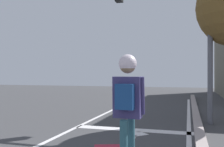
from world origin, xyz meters
The scene contains 9 objects.
lane_line_center centered at (0.03, 6.00, 0.00)m, with size 0.12×20.00×0.01m, color silver.
lane_line_curbside centered at (3.18, 6.00, 0.00)m, with size 0.12×20.00×0.01m, color silver.
stop_bar centered at (1.68, 6.81, 0.00)m, with size 3.30×0.40×0.01m, color silver.
lane_arrow_stem centered at (1.84, 5.48, 0.00)m, with size 0.16×1.40×0.01m, color silver.
lane_arrow_head centered at (1.84, 6.33, 0.00)m, with size 0.56×0.44×0.01m, color silver.
curb_strip centered at (3.43, 6.00, 0.07)m, with size 0.24×24.00×0.14m, color #A39592.
skater centered at (2.32, 3.41, 1.22)m, with size 0.49×0.64×1.78m.
spare_skateboard centered at (1.68, 4.88, 0.06)m, with size 0.82×0.46×0.08m.
traffic_signal_mast centered at (2.63, 8.31, 3.59)m, with size 4.49×0.34×5.07m.
Camera 1 is at (3.16, -0.23, 1.57)m, focal length 41.23 mm.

